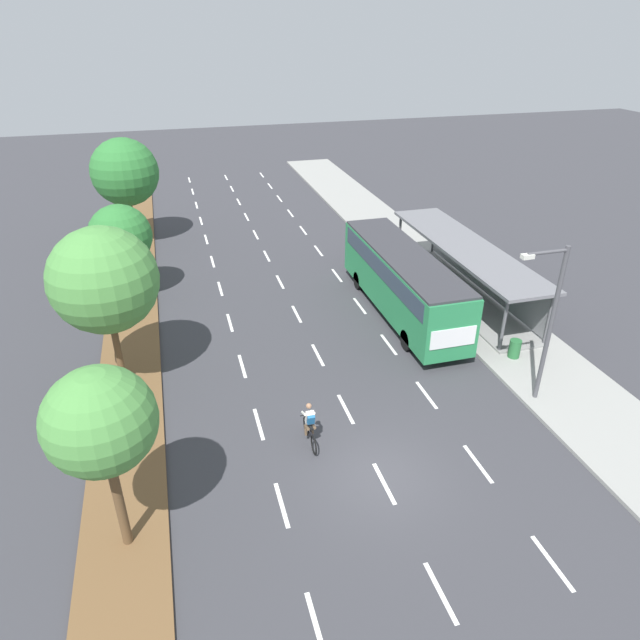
{
  "coord_description": "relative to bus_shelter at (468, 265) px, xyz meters",
  "views": [
    {
      "loc": [
        -5.79,
        -13.14,
        13.76
      ],
      "look_at": [
        0.41,
        9.16,
        1.2
      ],
      "focal_mm": 31.53,
      "sensor_mm": 36.0,
      "label": 1
    }
  ],
  "objects": [
    {
      "name": "ground_plane",
      "position": [
        -9.53,
        -11.91,
        -1.87
      ],
      "size": [
        140.0,
        140.0,
        0.0
      ],
      "primitive_type": "plane",
      "color": "#38383D"
    },
    {
      "name": "median_strip",
      "position": [
        -17.83,
        8.09,
        -1.81
      ],
      "size": [
        2.6,
        52.0,
        0.12
      ],
      "primitive_type": "cube",
      "color": "brown",
      "rests_on": "ground"
    },
    {
      "name": "sidewalk_right",
      "position": [
        -0.28,
        8.09,
        -1.79
      ],
      "size": [
        4.5,
        52.0,
        0.15
      ],
      "primitive_type": "cube",
      "color": "gray",
      "rests_on": "ground"
    },
    {
      "name": "lane_divider_left",
      "position": [
        -13.03,
        6.64,
        -1.86
      ],
      "size": [
        0.14,
        48.08,
        0.01
      ],
      "color": "white",
      "rests_on": "ground"
    },
    {
      "name": "lane_divider_center",
      "position": [
        -9.53,
        6.64,
        -1.86
      ],
      "size": [
        0.14,
        48.08,
        0.01
      ],
      "color": "white",
      "rests_on": "ground"
    },
    {
      "name": "lane_divider_right",
      "position": [
        -6.03,
        6.64,
        -1.86
      ],
      "size": [
        0.14,
        48.08,
        0.01
      ],
      "color": "white",
      "rests_on": "ground"
    },
    {
      "name": "bus_shelter",
      "position": [
        0.0,
        0.0,
        0.0
      ],
      "size": [
        2.9,
        12.94,
        2.86
      ],
      "color": "gray",
      "rests_on": "sidewalk_right"
    },
    {
      "name": "bus",
      "position": [
        -4.28,
        -0.99,
        0.2
      ],
      "size": [
        2.54,
        11.29,
        3.37
      ],
      "color": "#28844C",
      "rests_on": "ground"
    },
    {
      "name": "cyclist",
      "position": [
        -11.41,
        -9.63,
        -1.08
      ],
      "size": [
        0.46,
        1.82,
        1.71
      ],
      "color": "black",
      "rests_on": "ground"
    },
    {
      "name": "median_tree_nearest",
      "position": [
        -17.71,
        -12.51,
        2.69
      ],
      "size": [
        2.96,
        2.96,
        5.94
      ],
      "color": "brown",
      "rests_on": "median_strip"
    },
    {
      "name": "median_tree_second",
      "position": [
        -18.06,
        -3.85,
        2.95
      ],
      "size": [
        4.19,
        4.19,
        6.8
      ],
      "color": "brown",
      "rests_on": "median_strip"
    },
    {
      "name": "median_tree_third",
      "position": [
        -17.93,
        4.8,
        1.71
      ],
      "size": [
        3.29,
        3.29,
        5.11
      ],
      "color": "brown",
      "rests_on": "median_strip"
    },
    {
      "name": "median_tree_fourth",
      "position": [
        -17.73,
        13.45,
        3.0
      ],
      "size": [
        4.32,
        4.32,
        6.91
      ],
      "color": "brown",
      "rests_on": "median_strip"
    },
    {
      "name": "streetlight",
      "position": [
        -2.11,
        -9.51,
        2.02
      ],
      "size": [
        1.91,
        0.24,
        6.5
      ],
      "color": "#4C4C51",
      "rests_on": "sidewalk_right"
    },
    {
      "name": "trash_bin",
      "position": [
        -1.08,
        -6.6,
        -1.29
      ],
      "size": [
        0.52,
        0.52,
        0.85
      ],
      "primitive_type": "cylinder",
      "color": "#286B38",
      "rests_on": "sidewalk_right"
    }
  ]
}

